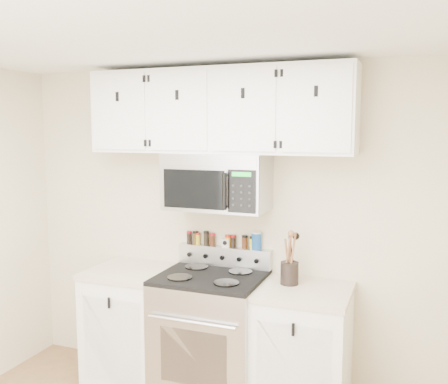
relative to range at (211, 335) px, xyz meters
The scene contains 19 objects.
back_wall 0.83m from the range, 90.00° to the left, with size 3.50×0.01×2.50m, color #C3B192.
ceiling 2.46m from the range, 90.00° to the right, with size 3.50×3.50×0.01m, color white.
range is the anchor object (origin of this frame).
base_cabinet_left 0.69m from the range, behind, with size 0.64×0.62×0.92m.
base_cabinet_right 0.69m from the range, ahead, with size 0.64×0.62×0.92m.
microwave 1.15m from the range, 89.77° to the left, with size 0.76×0.44×0.42m.
upper_cabinets 1.67m from the range, 90.00° to the left, with size 2.00×0.35×0.62m.
utensil_crock 0.78m from the range, ahead, with size 0.13×0.13×0.37m.
kitchen_timer 0.71m from the range, 87.44° to the left, with size 0.06×0.05×0.07m, color silver.
salt_canister 0.78m from the range, 47.15° to the left, with size 0.08×0.08×0.14m.
spice_jar_0 0.78m from the range, 137.14° to the left, with size 0.04×0.04×0.10m.
spice_jar_1 0.77m from the range, 131.33° to the left, with size 0.04×0.04×0.11m.
spice_jar_2 0.75m from the range, 129.05° to the left, with size 0.04×0.04×0.10m.
spice_jar_3 0.74m from the range, 118.96° to the left, with size 0.04×0.04×0.11m.
spice_jar_4 0.73m from the range, 110.12° to the left, with size 0.04×0.04×0.10m.
spice_jar_5 0.72m from the range, 84.33° to the left, with size 0.04×0.04×0.10m.
spice_jar_6 0.72m from the range, 75.58° to the left, with size 0.04×0.04×0.10m.
spice_jar_7 0.74m from the range, 59.44° to the left, with size 0.05×0.05×0.10m.
spice_jar_8 0.76m from the range, 51.32° to the left, with size 0.04×0.04×0.10m.
Camera 1 is at (1.37, -1.87, 2.01)m, focal length 40.00 mm.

